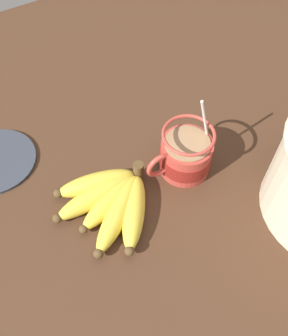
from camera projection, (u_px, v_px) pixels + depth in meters
table at (173, 185)px, 71.31cm from camera, size 139.98×139.98×3.62cm
coffee_mug at (185, 155)px, 68.20cm from camera, size 14.45×9.59×16.72cm
banana_bunch at (111, 201)px, 65.08cm from camera, size 18.41×18.79×4.23cm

